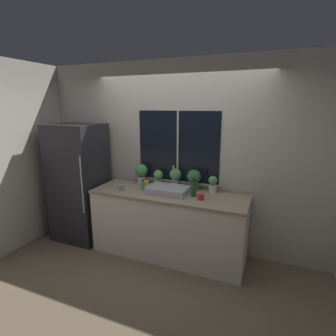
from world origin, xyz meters
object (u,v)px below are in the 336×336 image
sink (168,190)px  refrigerator (79,183)px  potted_plant_left (158,177)px  bottle_tall (194,189)px  potted_plant_far_left (142,172)px  mug_red (201,197)px  potted_plant_center (176,176)px  soap_bottle (143,185)px  potted_plant_far_right (213,184)px  potted_plant_right (194,178)px  mug_grey (121,188)px  mug_yellow (146,184)px

sink → refrigerator: bearing=-179.0°
sink → potted_plant_left: size_ratio=2.31×
refrigerator → potted_plant_left: refrigerator is taller
sink → bottle_tall: bearing=1.8°
potted_plant_far_left → mug_red: size_ratio=3.61×
potted_plant_center → soap_bottle: 0.48m
soap_bottle → bottle_tall: bottle_tall is taller
mug_red → potted_plant_far_right: bearing=77.4°
potted_plant_far_left → potted_plant_right: bearing=-0.0°
soap_bottle → potted_plant_left: bearing=65.8°
soap_bottle → mug_grey: bearing=-154.4°
potted_plant_right → bottle_tall: 0.27m
bottle_tall → mug_yellow: bearing=168.9°
sink → potted_plant_far_left: sink is taller
mug_yellow → mug_grey: (-0.24, -0.30, -0.00)m
potted_plant_far_left → potted_plant_right: 0.82m
bottle_tall → mug_red: 0.16m
sink → mug_red: (0.48, -0.08, -0.01)m
potted_plant_left → potted_plant_right: potted_plant_right is taller
potted_plant_far_right → soap_bottle: 0.97m
potted_plant_left → mug_yellow: size_ratio=2.87×
mug_red → potted_plant_far_left: bearing=161.7°
bottle_tall → mug_grey: (-1.01, -0.15, -0.06)m
refrigerator → potted_plant_left: bearing=12.9°
mug_yellow → soap_bottle: bearing=-78.2°
bottle_tall → mug_yellow: 0.79m
refrigerator → sink: 1.49m
potted_plant_far_right → mug_yellow: size_ratio=2.79×
potted_plant_left → potted_plant_center: bearing=0.0°
soap_bottle → mug_yellow: soap_bottle is taller
potted_plant_far_left → soap_bottle: 0.33m
potted_plant_center → potted_plant_far_right: bearing=0.0°
potted_plant_center → soap_bottle: (-0.39, -0.26, -0.11)m
bottle_tall → mug_yellow: bottle_tall is taller
mug_red → mug_grey: size_ratio=1.04×
potted_plant_far_left → potted_plant_center: 0.55m
mug_grey → potted_plant_far_left: bearing=73.9°
potted_plant_far_left → mug_grey: bearing=-106.1°
refrigerator → sink: bearing=1.0°
refrigerator → soap_bottle: bearing=1.0°
potted_plant_center → mug_red: (0.47, -0.34, -0.14)m
potted_plant_left → soap_bottle: potted_plant_left is taller
potted_plant_far_right → soap_bottle: size_ratio=1.50×
mug_yellow → mug_grey: bearing=-128.2°
potted_plant_far_left → potted_plant_right: potted_plant_far_left is taller
potted_plant_far_right → potted_plant_far_left: bearing=180.0°
potted_plant_far_left → refrigerator: bearing=-163.5°
refrigerator → mug_red: bearing=-1.5°
potted_plant_center → potted_plant_far_right: potted_plant_center is taller
soap_bottle → mug_grey: (-0.27, -0.13, -0.03)m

